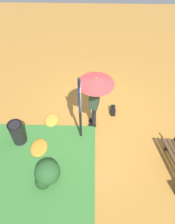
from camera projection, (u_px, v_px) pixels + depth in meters
The scene contains 9 objects.
ground_plane at pixel (95, 121), 7.11m from camera, with size 18.00×18.00×0.00m, color #B27A33.
grass_verge at pixel (14, 202), 5.40m from camera, with size 4.80×4.00×0.05m.
person_with_umbrella at pixel (95, 90), 5.82m from camera, with size 0.96×0.96×2.04m.
info_sign_post at pixel (80, 104), 5.64m from camera, with size 0.44×0.07×2.30m.
handbag at pixel (113, 110), 7.25m from camera, with size 0.30×0.14×0.37m.
trash_bin at pixel (18, 133), 6.29m from camera, with size 0.42×0.42×0.83m.
shrub_cluster at pixel (46, 174), 5.61m from camera, with size 0.74×0.67×0.60m.
leaf_pile_near_person at pixel (52, 120), 7.07m from camera, with size 0.54×0.43×0.12m.
leaf_pile_by_bench at pixel (39, 148), 6.38m from camera, with size 0.62×0.50×0.14m.
Camera 1 is at (4.46, -0.14, 5.56)m, focal length 35.08 mm.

